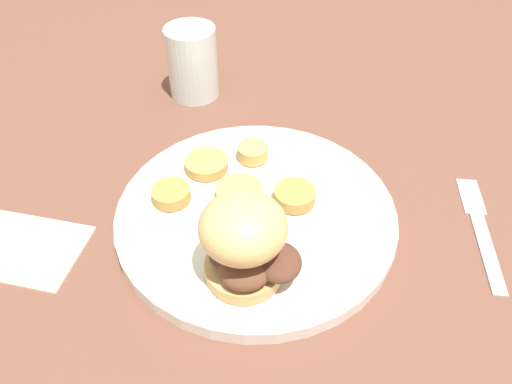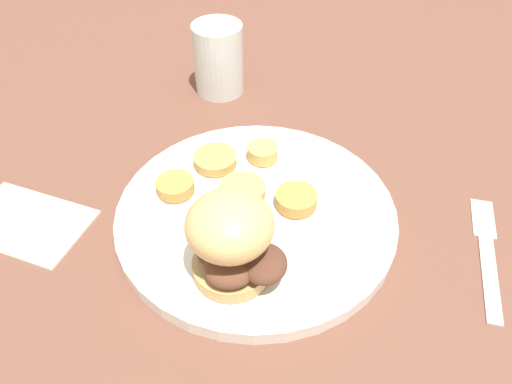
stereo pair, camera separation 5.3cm
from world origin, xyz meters
name	(u,v)px [view 1 (the left image)]	position (x,y,z in m)	size (l,w,h in m)	color
ground_plane	(256,220)	(0.00, 0.00, 0.00)	(4.00, 4.00, 0.00)	brown
dinner_plate	(256,213)	(0.00, 0.00, 0.01)	(0.31, 0.31, 0.02)	white
sandwich	(246,242)	(0.03, -0.08, 0.07)	(0.10, 0.10, 0.09)	tan
potato_round_0	(171,194)	(-0.09, -0.03, 0.03)	(0.04, 0.04, 0.01)	#BC8942
potato_round_1	(206,164)	(-0.08, 0.03, 0.02)	(0.05, 0.05, 0.01)	tan
potato_round_2	(295,196)	(0.03, 0.03, 0.03)	(0.05, 0.05, 0.02)	#BC8942
potato_round_3	(239,192)	(-0.03, 0.01, 0.02)	(0.05, 0.05, 0.01)	tan
potato_round_4	(253,152)	(-0.04, 0.08, 0.03)	(0.04, 0.04, 0.02)	tan
fork	(481,229)	(0.23, 0.10, 0.00)	(0.08, 0.16, 0.00)	silver
drinking_glass	(192,62)	(-0.20, 0.19, 0.05)	(0.07, 0.07, 0.10)	silver
napkin	(18,247)	(-0.21, -0.15, 0.00)	(0.14, 0.09, 0.01)	beige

